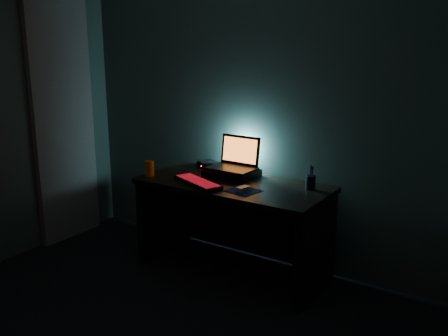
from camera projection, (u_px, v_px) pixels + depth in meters
name	position (u px, v px, depth m)	size (l,w,h in m)	color
room	(59.00, 161.00, 2.46)	(3.50, 4.00, 2.50)	black
desk	(237.00, 212.00, 4.00)	(1.50, 0.70, 0.75)	black
curtain	(63.00, 117.00, 4.54)	(0.06, 0.65, 2.30)	#AA9D88
riser	(232.00, 173.00, 4.06)	(0.40, 0.30, 0.06)	black
laptop	(235.00, 161.00, 4.08)	(0.38, 0.29, 0.26)	black
keyboard	(198.00, 182.00, 3.85)	(0.50, 0.32, 0.03)	black
mousepad	(243.00, 191.00, 3.67)	(0.22, 0.20, 0.00)	navy
mouse	(243.00, 189.00, 3.67)	(0.06, 0.10, 0.03)	gray
pen_cup	(311.00, 182.00, 3.71)	(0.07, 0.07, 0.11)	black
juice_glass	(149.00, 168.00, 4.07)	(0.07, 0.07, 0.13)	#FF640D
router	(208.00, 165.00, 4.33)	(0.21, 0.20, 0.06)	black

